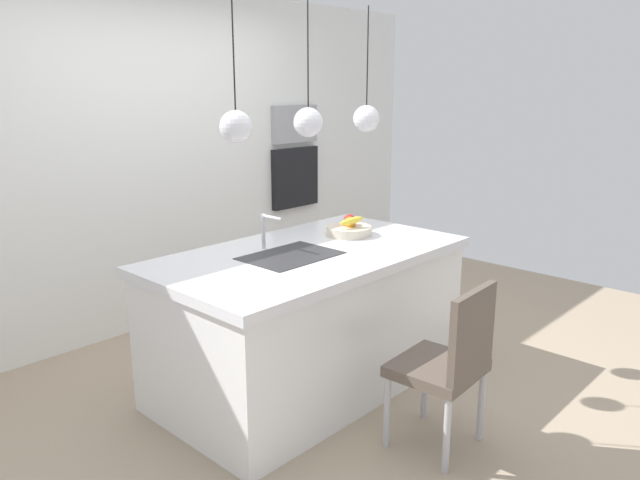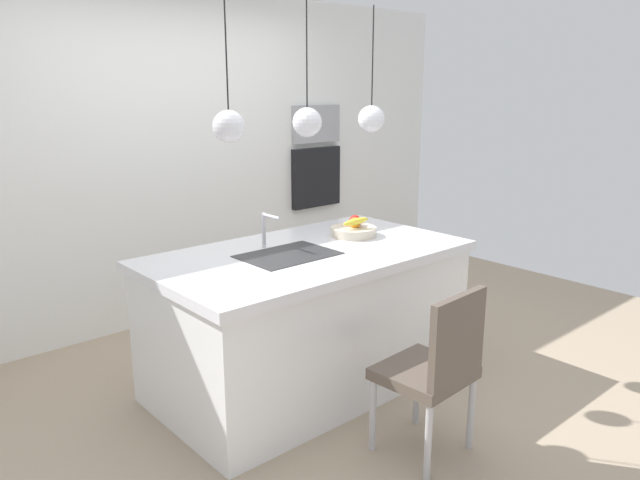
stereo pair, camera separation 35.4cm
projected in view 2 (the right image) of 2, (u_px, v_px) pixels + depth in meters
name	position (u px, v px, depth m)	size (l,w,h in m)	color
floor	(308.00, 382.00, 3.94)	(6.60, 6.60, 0.00)	tan
back_wall	(173.00, 159.00, 4.81)	(6.00, 0.10, 2.60)	white
kitchen_island	(308.00, 318.00, 3.83)	(1.96, 1.09, 0.88)	white
sink_basin	(288.00, 256.00, 3.62)	(0.56, 0.40, 0.02)	#2D2D30
faucet	(266.00, 226.00, 3.74)	(0.02, 0.17, 0.22)	silver
fruit_bowl	(354.00, 229.00, 4.07)	(0.31, 0.31, 0.14)	beige
microwave	(315.00, 124.00, 5.63)	(0.54, 0.08, 0.34)	#9E9EA3
oven	(316.00, 177.00, 5.75)	(0.56, 0.08, 0.56)	black
chair_near	(435.00, 365.00, 3.04)	(0.46, 0.43, 0.90)	brown
pendant_light_left	(229.00, 126.00, 3.18)	(0.17, 0.17, 0.77)	silver
pendant_light_center	(307.00, 122.00, 3.52)	(0.17, 0.17, 0.77)	silver
pendant_light_right	(371.00, 119.00, 3.87)	(0.17, 0.17, 0.77)	silver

